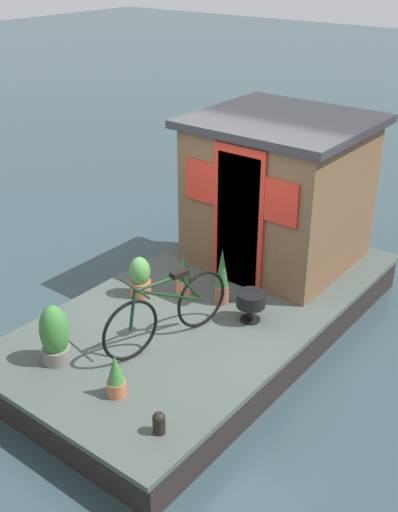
{
  "coord_description": "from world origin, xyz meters",
  "views": [
    {
      "loc": [
        -5.2,
        -3.89,
        4.38
      ],
      "look_at": [
        -0.2,
        0.0,
        1.16
      ],
      "focal_mm": 43.94,
      "sensor_mm": 36.0,
      "label": 1
    }
  ],
  "objects_px": {
    "potted_plant_lavender": "(116,376)",
    "potted_plant_succulent": "(222,278)",
    "potted_plant_ivy": "(140,277)",
    "potted_plant_fern": "(184,276)",
    "houseboat_cabin": "(278,191)",
    "bicycle": "(167,311)",
    "mooring_bollard": "(159,422)",
    "potted_plant_geranium": "(55,336)",
    "charcoal_grill": "(251,301)"
  },
  "relations": [
    {
      "from": "potted_plant_succulent",
      "to": "mooring_bollard",
      "type": "xyz_separation_m",
      "value": [
        -2.14,
        -0.87,
        -0.22
      ]
    },
    {
      "from": "potted_plant_lavender",
      "to": "potted_plant_succulent",
      "type": "relative_size",
      "value": 0.64
    },
    {
      "from": "houseboat_cabin",
      "to": "potted_plant_lavender",
      "type": "xyz_separation_m",
      "value": [
        -3.41,
        -0.34,
        -0.77
      ]
    },
    {
      "from": "potted_plant_lavender",
      "to": "charcoal_grill",
      "type": "relative_size",
      "value": 1.28
    },
    {
      "from": "potted_plant_lavender",
      "to": "potted_plant_geranium",
      "type": "relative_size",
      "value": 0.7
    },
    {
      "from": "potted_plant_fern",
      "to": "mooring_bollard",
      "type": "xyz_separation_m",
      "value": [
        -2.0,
        -1.35,
        -0.15
      ]
    },
    {
      "from": "potted_plant_ivy",
      "to": "potted_plant_fern",
      "type": "bearing_deg",
      "value": -52.85
    },
    {
      "from": "potted_plant_ivy",
      "to": "potted_plant_fern",
      "type": "height_order",
      "value": "potted_plant_fern"
    },
    {
      "from": "potted_plant_fern",
      "to": "potted_plant_succulent",
      "type": "height_order",
      "value": "potted_plant_succulent"
    },
    {
      "from": "houseboat_cabin",
      "to": "potted_plant_fern",
      "type": "xyz_separation_m",
      "value": [
        -1.54,
        0.35,
        -0.72
      ]
    },
    {
      "from": "houseboat_cabin",
      "to": "potted_plant_lavender",
      "type": "height_order",
      "value": "houseboat_cabin"
    },
    {
      "from": "bicycle",
      "to": "potted_plant_succulent",
      "type": "xyz_separation_m",
      "value": [
        1.01,
        0.02,
        -0.04
      ]
    },
    {
      "from": "bicycle",
      "to": "potted_plant_geranium",
      "type": "xyz_separation_m",
      "value": [
        -0.98,
        0.68,
        -0.08
      ]
    },
    {
      "from": "bicycle",
      "to": "houseboat_cabin",
      "type": "bearing_deg",
      "value": 3.38
    },
    {
      "from": "bicycle",
      "to": "mooring_bollard",
      "type": "height_order",
      "value": "bicycle"
    },
    {
      "from": "potted_plant_lavender",
      "to": "potted_plant_geranium",
      "type": "distance_m",
      "value": 0.88
    },
    {
      "from": "potted_plant_geranium",
      "to": "potted_plant_fern",
      "type": "distance_m",
      "value": 1.86
    },
    {
      "from": "potted_plant_geranium",
      "to": "mooring_bollard",
      "type": "distance_m",
      "value": 1.56
    },
    {
      "from": "mooring_bollard",
      "to": "bicycle",
      "type": "bearing_deg",
      "value": 37.21
    },
    {
      "from": "potted_plant_ivy",
      "to": "potted_plant_lavender",
      "type": "bearing_deg",
      "value": -144.22
    },
    {
      "from": "houseboat_cabin",
      "to": "potted_plant_geranium",
      "type": "xyz_separation_m",
      "value": [
        -3.39,
        0.54,
        -0.68
      ]
    },
    {
      "from": "potted_plant_succulent",
      "to": "charcoal_grill",
      "type": "height_order",
      "value": "potted_plant_succulent"
    },
    {
      "from": "potted_plant_geranium",
      "to": "mooring_bollard",
      "type": "height_order",
      "value": "potted_plant_geranium"
    },
    {
      "from": "houseboat_cabin",
      "to": "potted_plant_fern",
      "type": "bearing_deg",
      "value": 167.4
    },
    {
      "from": "bicycle",
      "to": "potted_plant_succulent",
      "type": "height_order",
      "value": "bicycle"
    },
    {
      "from": "potted_plant_ivy",
      "to": "potted_plant_lavender",
      "type": "height_order",
      "value": "potted_plant_ivy"
    },
    {
      "from": "potted_plant_ivy",
      "to": "charcoal_grill",
      "type": "height_order",
      "value": "potted_plant_ivy"
    },
    {
      "from": "potted_plant_lavender",
      "to": "mooring_bollard",
      "type": "distance_m",
      "value": 0.68
    },
    {
      "from": "bicycle",
      "to": "potted_plant_succulent",
      "type": "distance_m",
      "value": 1.01
    },
    {
      "from": "potted_plant_geranium",
      "to": "mooring_bollard",
      "type": "xyz_separation_m",
      "value": [
        -0.15,
        -1.54,
        -0.19
      ]
    },
    {
      "from": "potted_plant_ivy",
      "to": "potted_plant_geranium",
      "type": "height_order",
      "value": "potted_plant_geranium"
    },
    {
      "from": "potted_plant_succulent",
      "to": "charcoal_grill",
      "type": "xyz_separation_m",
      "value": [
        -0.11,
        -0.49,
        -0.08
      ]
    },
    {
      "from": "potted_plant_geranium",
      "to": "potted_plant_succulent",
      "type": "relative_size",
      "value": 0.91
    },
    {
      "from": "houseboat_cabin",
      "to": "bicycle",
      "type": "height_order",
      "value": "houseboat_cabin"
    },
    {
      "from": "bicycle",
      "to": "potted_plant_lavender",
      "type": "bearing_deg",
      "value": -168.76
    },
    {
      "from": "charcoal_grill",
      "to": "potted_plant_lavender",
      "type": "bearing_deg",
      "value": 171.64
    },
    {
      "from": "bicycle",
      "to": "potted_plant_succulent",
      "type": "relative_size",
      "value": 2.26
    },
    {
      "from": "potted_plant_lavender",
      "to": "mooring_bollard",
      "type": "xyz_separation_m",
      "value": [
        -0.14,
        -0.66,
        -0.1
      ]
    },
    {
      "from": "potted_plant_lavender",
      "to": "potted_plant_succulent",
      "type": "bearing_deg",
      "value": 6.07
    },
    {
      "from": "bicycle",
      "to": "charcoal_grill",
      "type": "relative_size",
      "value": 4.52
    },
    {
      "from": "houseboat_cabin",
      "to": "charcoal_grill",
      "type": "distance_m",
      "value": 1.8
    },
    {
      "from": "houseboat_cabin",
      "to": "mooring_bollard",
      "type": "xyz_separation_m",
      "value": [
        -3.55,
        -1.0,
        -0.87
      ]
    },
    {
      "from": "potted_plant_geranium",
      "to": "mooring_bollard",
      "type": "bearing_deg",
      "value": -95.7
    },
    {
      "from": "houseboat_cabin",
      "to": "charcoal_grill",
      "type": "xyz_separation_m",
      "value": [
        -1.52,
        -0.62,
        -0.73
      ]
    },
    {
      "from": "potted_plant_ivy",
      "to": "mooring_bollard",
      "type": "xyz_separation_m",
      "value": [
        -1.68,
        -1.77,
        -0.13
      ]
    },
    {
      "from": "bicycle",
      "to": "mooring_bollard",
      "type": "xyz_separation_m",
      "value": [
        -1.13,
        -0.86,
        -0.26
      ]
    },
    {
      "from": "bicycle",
      "to": "potted_plant_ivy",
      "type": "xyz_separation_m",
      "value": [
        0.55,
        0.91,
        -0.14
      ]
    },
    {
      "from": "houseboat_cabin",
      "to": "potted_plant_succulent",
      "type": "distance_m",
      "value": 1.55
    },
    {
      "from": "houseboat_cabin",
      "to": "bicycle",
      "type": "distance_m",
      "value": 2.5
    },
    {
      "from": "houseboat_cabin",
      "to": "potted_plant_ivy",
      "type": "relative_size",
      "value": 4.18
    }
  ]
}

